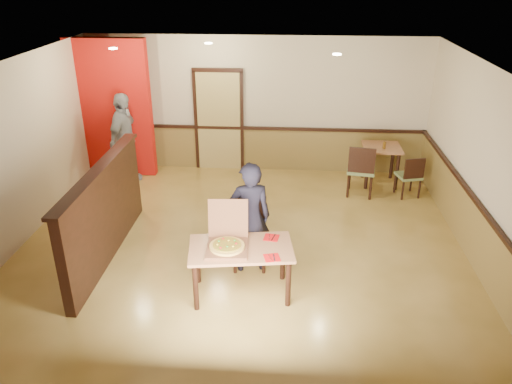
# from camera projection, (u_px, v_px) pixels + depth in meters

# --- Properties ---
(floor) EXTENTS (7.00, 7.00, 0.00)m
(floor) POSITION_uv_depth(u_px,v_px,m) (241.00, 253.00, 7.73)
(floor) COLOR tan
(floor) RESTS_ON ground
(ceiling) EXTENTS (7.00, 7.00, 0.00)m
(ceiling) POSITION_uv_depth(u_px,v_px,m) (238.00, 71.00, 6.55)
(ceiling) COLOR black
(ceiling) RESTS_ON wall_back
(wall_back) EXTENTS (7.00, 0.00, 7.00)m
(wall_back) POSITION_uv_depth(u_px,v_px,m) (257.00, 105.00, 10.31)
(wall_back) COLOR beige
(wall_back) RESTS_ON floor
(wall_left) EXTENTS (0.00, 7.00, 7.00)m
(wall_left) POSITION_uv_depth(u_px,v_px,m) (5.00, 163.00, 7.37)
(wall_left) COLOR beige
(wall_left) RESTS_ON floor
(wall_right) EXTENTS (0.00, 7.00, 7.00)m
(wall_right) POSITION_uv_depth(u_px,v_px,m) (491.00, 176.00, 6.91)
(wall_right) COLOR beige
(wall_right) RESTS_ON floor
(wainscot_back) EXTENTS (7.00, 0.04, 0.90)m
(wainscot_back) POSITION_uv_depth(u_px,v_px,m) (257.00, 149.00, 10.68)
(wainscot_back) COLOR olive
(wainscot_back) RESTS_ON floor
(chair_rail_back) EXTENTS (7.00, 0.06, 0.06)m
(chair_rail_back) POSITION_uv_depth(u_px,v_px,m) (257.00, 128.00, 10.47)
(chair_rail_back) COLOR black
(chair_rail_back) RESTS_ON wall_back
(wainscot_right) EXTENTS (0.04, 7.00, 0.90)m
(wainscot_right) POSITION_uv_depth(u_px,v_px,m) (476.00, 236.00, 7.31)
(wainscot_right) COLOR olive
(wainscot_right) RESTS_ON floor
(chair_rail_right) EXTENTS (0.06, 7.00, 0.06)m
(chair_rail_right) POSITION_uv_depth(u_px,v_px,m) (480.00, 207.00, 7.12)
(chair_rail_right) COLOR black
(chair_rail_right) RESTS_ON wall_right
(back_door) EXTENTS (0.90, 0.06, 2.10)m
(back_door) POSITION_uv_depth(u_px,v_px,m) (219.00, 121.00, 10.47)
(back_door) COLOR tan
(back_door) RESTS_ON wall_back
(booth_partition) EXTENTS (0.20, 3.10, 1.44)m
(booth_partition) POSITION_uv_depth(u_px,v_px,m) (105.00, 212.00, 7.37)
(booth_partition) COLOR black
(booth_partition) RESTS_ON floor
(red_accent_panel) EXTENTS (1.60, 0.20, 2.78)m
(red_accent_panel) POSITION_uv_depth(u_px,v_px,m) (112.00, 109.00, 10.05)
(red_accent_panel) COLOR red
(red_accent_panel) RESTS_ON floor
(spot_a) EXTENTS (0.14, 0.14, 0.02)m
(spot_a) POSITION_uv_depth(u_px,v_px,m) (113.00, 48.00, 8.34)
(spot_a) COLOR beige
(spot_a) RESTS_ON ceiling
(spot_b) EXTENTS (0.14, 0.14, 0.02)m
(spot_b) POSITION_uv_depth(u_px,v_px,m) (208.00, 43.00, 8.88)
(spot_b) COLOR beige
(spot_b) RESTS_ON ceiling
(spot_c) EXTENTS (0.14, 0.14, 0.02)m
(spot_c) POSITION_uv_depth(u_px,v_px,m) (337.00, 54.00, 7.83)
(spot_c) COLOR beige
(spot_c) RESTS_ON ceiling
(main_table) EXTENTS (1.44, 0.95, 0.72)m
(main_table) POSITION_uv_depth(u_px,v_px,m) (241.00, 254.00, 6.54)
(main_table) COLOR #AB7048
(main_table) RESTS_ON floor
(diner_chair) EXTENTS (0.53, 0.53, 1.01)m
(diner_chair) POSITION_uv_depth(u_px,v_px,m) (250.00, 230.00, 7.26)
(diner_chair) COLOR olive
(diner_chair) RESTS_ON floor
(side_chair_left) EXTENTS (0.58, 0.58, 1.02)m
(side_chair_left) POSITION_uv_depth(u_px,v_px,m) (361.00, 168.00, 9.39)
(side_chair_left) COLOR olive
(side_chair_left) RESTS_ON floor
(side_chair_right) EXTENTS (0.50, 0.50, 0.82)m
(side_chair_right) POSITION_uv_depth(u_px,v_px,m) (410.00, 175.00, 9.39)
(side_chair_right) COLOR olive
(side_chair_right) RESTS_ON floor
(side_table) EXTENTS (0.74, 0.74, 0.79)m
(side_table) POSITION_uv_depth(u_px,v_px,m) (381.00, 155.00, 9.90)
(side_table) COLOR #AB7048
(side_table) RESTS_ON floor
(diner) EXTENTS (0.69, 0.53, 1.66)m
(diner) POSITION_uv_depth(u_px,v_px,m) (250.00, 218.00, 7.00)
(diner) COLOR black
(diner) RESTS_ON floor
(passerby) EXTENTS (0.58, 1.12, 1.83)m
(passerby) POSITION_uv_depth(u_px,v_px,m) (125.00, 139.00, 9.83)
(passerby) COLOR gray
(passerby) RESTS_ON floor
(pizza_box) EXTENTS (0.56, 0.65, 0.56)m
(pizza_box) POSITION_uv_depth(u_px,v_px,m) (227.00, 243.00, 6.46)
(pizza_box) COLOR brown
(pizza_box) RESTS_ON main_table
(pizza) EXTENTS (0.57, 0.57, 0.03)m
(pizza) POSITION_uv_depth(u_px,v_px,m) (227.00, 246.00, 6.41)
(pizza) COLOR gold
(pizza) RESTS_ON pizza_box
(napkin_near) EXTENTS (0.24, 0.24, 0.01)m
(napkin_near) POSITION_uv_depth(u_px,v_px,m) (272.00, 258.00, 6.26)
(napkin_near) COLOR red
(napkin_near) RESTS_ON main_table
(napkin_far) EXTENTS (0.22, 0.22, 0.01)m
(napkin_far) POSITION_uv_depth(u_px,v_px,m) (271.00, 238.00, 6.72)
(napkin_far) COLOR red
(napkin_far) RESTS_ON main_table
(condiment) EXTENTS (0.06, 0.06, 0.14)m
(condiment) POSITION_uv_depth(u_px,v_px,m) (384.00, 145.00, 9.68)
(condiment) COLOR brown
(condiment) RESTS_ON side_table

